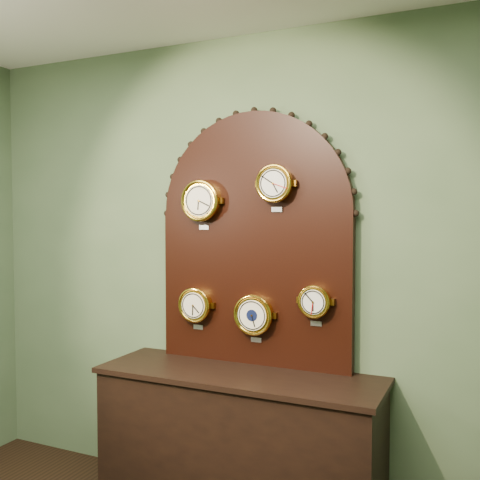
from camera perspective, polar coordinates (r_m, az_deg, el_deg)
The scene contains 8 objects.
wall_back at distance 3.35m, azimuth 1.79°, elevation -2.89°, with size 4.00×4.00×0.00m, color #526B49.
shop_counter at distance 3.36m, azimuth -0.15°, elevation -20.56°, with size 1.60×0.50×0.80m, color black.
display_board at distance 3.29m, azimuth 1.46°, elevation 0.96°, with size 1.26×0.06×1.53m.
roman_clock at distance 3.37m, azimuth -4.02°, elevation 4.05°, with size 0.25×0.08×0.30m.
arabic_clock at distance 3.17m, azimuth 3.62°, elevation 5.82°, with size 0.22×0.08×0.27m.
hygrometer at distance 3.43m, azimuth -4.60°, elevation -6.67°, with size 0.22×0.08×0.27m.
barometer at distance 3.27m, azimuth 1.45°, elevation -7.69°, with size 0.24×0.08×0.29m.
tide_clock at distance 3.13m, azimuth 7.71°, elevation -6.29°, with size 0.19×0.08×0.24m.
Camera 1 is at (1.29, -0.57, 1.73)m, focal length 41.39 mm.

